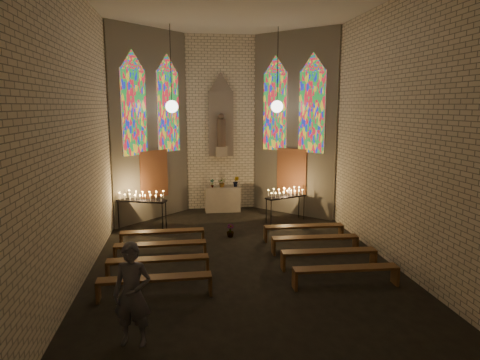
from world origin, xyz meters
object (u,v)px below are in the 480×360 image
Objects in this scene: votive_stand_left at (141,198)px; aisle_flower_pot at (230,231)px; visitor at (132,294)px; altar at (223,199)px; votive_stand_right at (286,195)px.

aisle_flower_pot is at bearing -6.05° from votive_stand_left.
votive_stand_left is 7.47m from visitor.
votive_stand_right is (2.16, -1.85, 0.51)m from altar.
votive_stand_left is 1.09× the size of votive_stand_right.
votive_stand_left is (-3.00, -2.12, 0.59)m from altar.
votive_stand_left is at bearing -144.70° from altar.
visitor is (-2.48, -9.57, 0.44)m from altar.
votive_stand_left reaches higher than altar.
visitor is (-2.41, -6.09, 0.73)m from aisle_flower_pot.
votive_stand_right is at bearing 71.29° from visitor.
votive_stand_right reaches higher than aisle_flower_pot.
visitor reaches higher than votive_stand_left.
aisle_flower_pot is at bearing 80.70° from visitor.
votive_stand_right is (2.23, 1.64, 0.80)m from aisle_flower_pot.
aisle_flower_pot is 0.22× the size of visitor.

